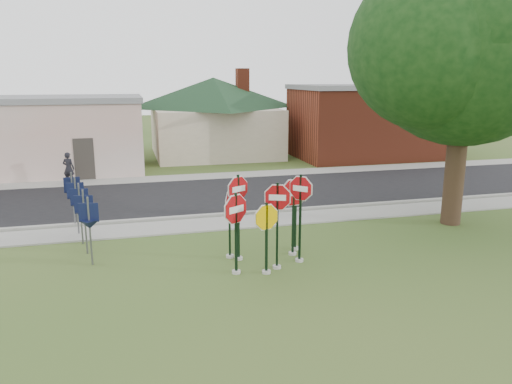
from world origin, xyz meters
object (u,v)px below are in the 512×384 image
object	(u,v)px
stop_sign_left	(236,222)
oak_tree	(467,39)
stop_sign_yellow	(266,230)
pedestrian	(69,168)
stop_sign_center	(277,214)

from	to	relation	value
stop_sign_left	oak_tree	distance (m)	10.35
stop_sign_yellow	pedestrian	size ratio (longest dim) A/B	1.31
stop_sign_center	stop_sign_yellow	world-z (taller)	stop_sign_center
pedestrian	stop_sign_yellow	bearing A→B (deg)	139.21
stop_sign_yellow	pedestrian	world-z (taller)	stop_sign_yellow
stop_sign_left	pedestrian	size ratio (longest dim) A/B	1.49
stop_sign_yellow	pedestrian	bearing A→B (deg)	115.34
stop_sign_yellow	stop_sign_left	world-z (taller)	stop_sign_left
stop_sign_center	pedestrian	distance (m)	14.76
stop_sign_yellow	oak_tree	bearing A→B (deg)	20.18
stop_sign_left	pedestrian	xyz separation A→B (m)	(-5.55, 13.19, -0.61)
stop_sign_yellow	stop_sign_left	bearing A→B (deg)	165.55
stop_sign_yellow	pedestrian	xyz separation A→B (m)	(-6.34, 13.39, -0.37)
stop_sign_center	stop_sign_left	distance (m)	1.19
stop_sign_yellow	oak_tree	size ratio (longest dim) A/B	0.19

